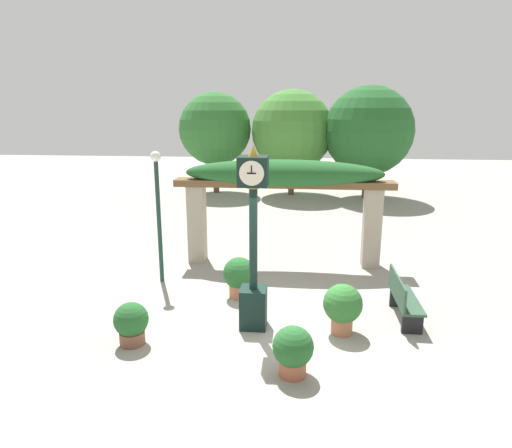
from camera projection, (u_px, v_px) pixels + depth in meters
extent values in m
plane|color=gray|center=(274.00, 331.00, 8.51)|extent=(60.00, 60.00, 0.00)
cube|color=black|center=(253.00, 307.00, 8.60)|extent=(0.49, 0.49, 0.77)
cylinder|color=black|center=(253.00, 240.00, 8.26)|extent=(0.15, 0.15, 1.90)
cylinder|color=gold|center=(253.00, 187.00, 8.02)|extent=(0.24, 0.24, 0.04)
cube|color=black|center=(253.00, 171.00, 7.95)|extent=(0.52, 0.52, 0.52)
cylinder|color=beige|center=(252.00, 173.00, 7.69)|extent=(0.42, 0.02, 0.42)
cylinder|color=beige|center=(255.00, 169.00, 8.21)|extent=(0.42, 0.02, 0.42)
cube|color=black|center=(251.00, 173.00, 7.68)|extent=(0.15, 0.01, 0.02)
cube|color=black|center=(251.00, 170.00, 7.66)|extent=(0.02, 0.01, 0.14)
cone|color=gold|center=(253.00, 150.00, 7.86)|extent=(0.18, 0.18, 0.20)
cube|color=#A89E89|center=(197.00, 224.00, 12.18)|extent=(0.44, 0.44, 2.06)
cube|color=#A89E89|center=(372.00, 228.00, 11.75)|extent=(0.44, 0.44, 2.06)
cube|color=brown|center=(283.00, 185.00, 11.47)|extent=(5.63, 0.14, 0.18)
cube|color=brown|center=(283.00, 184.00, 11.61)|extent=(5.63, 0.14, 0.18)
cube|color=brown|center=(284.00, 183.00, 11.75)|extent=(5.63, 0.14, 0.18)
cube|color=brown|center=(284.00, 182.00, 11.90)|extent=(5.63, 0.14, 0.18)
ellipsoid|color=#235B28|center=(284.00, 173.00, 11.62)|extent=(5.09, 1.04, 0.70)
cylinder|color=brown|center=(132.00, 337.00, 8.02)|extent=(0.44, 0.44, 0.24)
sphere|color=#235B28|center=(131.00, 319.00, 7.93)|extent=(0.61, 0.61, 0.61)
cylinder|color=#9E563D|center=(293.00, 368.00, 7.08)|extent=(0.43, 0.43, 0.25)
sphere|color=#235B28|center=(293.00, 347.00, 6.99)|extent=(0.64, 0.64, 0.64)
cylinder|color=#B26B4C|center=(239.00, 291.00, 10.00)|extent=(0.44, 0.44, 0.29)
sphere|color=#235B28|center=(239.00, 273.00, 9.90)|extent=(0.70, 0.70, 0.70)
cylinder|color=#B26B4C|center=(342.00, 325.00, 8.40)|extent=(0.40, 0.40, 0.31)
sphere|color=#2D6B2D|center=(343.00, 304.00, 8.29)|extent=(0.72, 0.72, 0.72)
cube|color=#2D4C38|center=(406.00, 299.00, 8.88)|extent=(0.42, 1.47, 0.05)
cube|color=#2D4C38|center=(397.00, 287.00, 8.84)|extent=(0.04, 1.47, 0.45)
cube|color=black|center=(412.00, 324.00, 8.37)|extent=(0.38, 0.08, 0.39)
cube|color=black|center=(399.00, 298.00, 9.51)|extent=(0.38, 0.08, 0.39)
cylinder|color=#19382D|center=(159.00, 223.00, 10.60)|extent=(0.10, 0.10, 2.86)
sphere|color=white|center=(156.00, 156.00, 10.21)|extent=(0.24, 0.24, 0.24)
cylinder|color=brown|center=(216.00, 174.00, 22.07)|extent=(0.28, 0.28, 1.86)
sphere|color=#2D6B2D|center=(215.00, 129.00, 21.54)|extent=(3.41, 3.41, 3.41)
cylinder|color=brown|center=(291.00, 177.00, 21.63)|extent=(0.28, 0.28, 1.65)
sphere|color=#427F33|center=(292.00, 131.00, 21.09)|extent=(3.77, 3.77, 3.77)
cylinder|color=brown|center=(366.00, 180.00, 20.79)|extent=(0.28, 0.28, 1.65)
sphere|color=#235B28|center=(369.00, 131.00, 20.24)|extent=(3.95, 3.95, 3.95)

